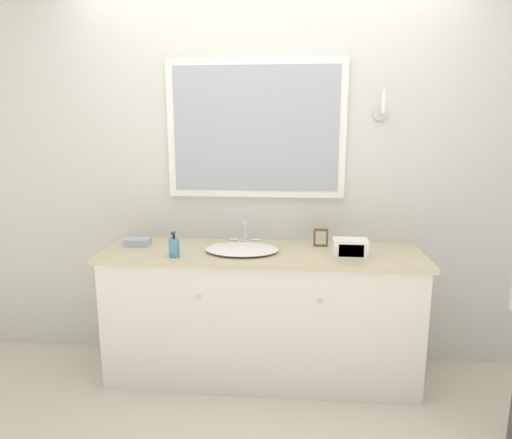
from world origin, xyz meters
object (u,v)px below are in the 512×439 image
at_px(sink_basin, 242,249).
at_px(soap_bottle, 174,247).
at_px(picture_frame, 321,238).
at_px(appliance_box, 350,248).

xyz_separation_m(sink_basin, soap_bottle, (-0.39, -0.15, 0.04)).
distance_m(sink_basin, picture_frame, 0.52).
bearing_deg(picture_frame, sink_basin, -161.87).
height_order(soap_bottle, picture_frame, soap_bottle).
relative_size(sink_basin, appliance_box, 2.24).
distance_m(sink_basin, soap_bottle, 0.42).
relative_size(soap_bottle, picture_frame, 1.31).
bearing_deg(sink_basin, soap_bottle, -158.34).
distance_m(soap_bottle, appliance_box, 1.04).
bearing_deg(soap_bottle, appliance_box, 4.95).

